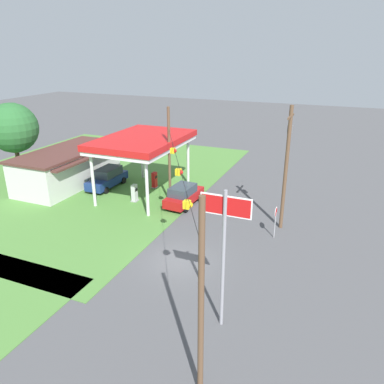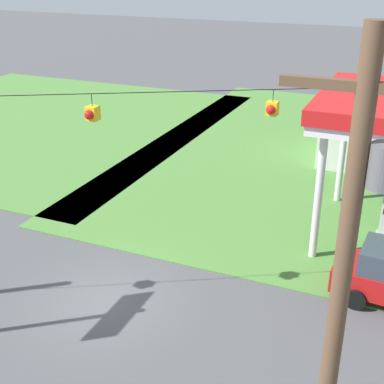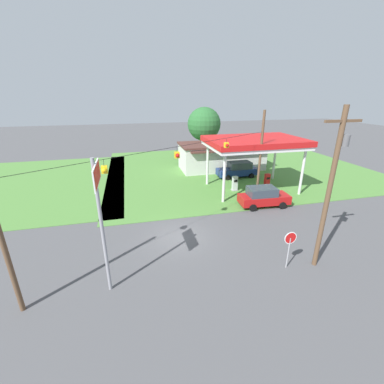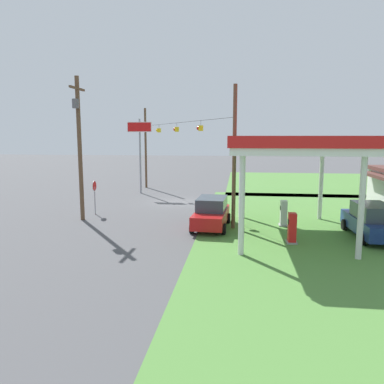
% 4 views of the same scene
% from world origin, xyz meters
% --- Properties ---
extents(ground_plane, '(160.00, 160.00, 0.00)m').
position_xyz_m(ground_plane, '(0.00, 0.00, 0.00)').
color(ground_plane, '#4C4C4F').
extents(grass_verge_station_corner, '(36.00, 28.00, 0.04)m').
position_xyz_m(grass_verge_station_corner, '(11.86, 16.97, 0.02)').
color(grass_verge_station_corner, '#4C7F38').
rests_on(grass_verge_station_corner, ground).
extents(grass_verge_opposite_corner, '(24.00, 24.00, 0.04)m').
position_xyz_m(grass_verge_opposite_corner, '(-16.00, 16.00, 0.02)').
color(grass_verge_opposite_corner, '#4C7F38').
rests_on(grass_verge_opposite_corner, ground).
extents(gas_station_canopy, '(10.01, 6.82, 5.71)m').
position_xyz_m(gas_station_canopy, '(9.86, 8.17, 5.20)').
color(gas_station_canopy, silver).
rests_on(gas_station_canopy, ground).
extents(gas_station_store, '(11.76, 5.87, 3.68)m').
position_xyz_m(gas_station_store, '(9.52, 16.95, 1.86)').
color(gas_station_store, silver).
rests_on(gas_station_store, ground).
extents(fuel_pump_near, '(0.71, 0.56, 1.66)m').
position_xyz_m(fuel_pump_near, '(7.90, 8.17, 0.79)').
color(fuel_pump_near, gray).
rests_on(fuel_pump_near, ground).
extents(fuel_pump_far, '(0.71, 0.56, 1.66)m').
position_xyz_m(fuel_pump_far, '(11.82, 8.17, 0.79)').
color(fuel_pump_far, gray).
rests_on(fuel_pump_far, ground).
extents(car_at_pumps_front, '(4.82, 2.33, 1.90)m').
position_xyz_m(car_at_pumps_front, '(8.89, 3.64, 0.97)').
color(car_at_pumps_front, '#AD1414').
rests_on(car_at_pumps_front, ground).
extents(car_at_pumps_rear, '(5.18, 2.16, 1.99)m').
position_xyz_m(car_at_pumps_rear, '(10.21, 12.71, 1.01)').
color(car_at_pumps_rear, navy).
rests_on(car_at_pumps_rear, ground).
extents(stop_sign_roadside, '(0.80, 0.08, 2.50)m').
position_xyz_m(stop_sign_roadside, '(5.79, -5.18, 1.81)').
color(stop_sign_roadside, '#99999E').
rests_on(stop_sign_roadside, ground).
extents(stop_sign_overhead, '(0.22, 2.48, 7.41)m').
position_xyz_m(stop_sign_overhead, '(-4.68, -4.52, 5.30)').
color(stop_sign_overhead, gray).
rests_on(stop_sign_overhead, ground).
extents(utility_pole_main, '(2.20, 0.44, 9.60)m').
position_xyz_m(utility_pole_main, '(7.74, -5.33, 5.37)').
color(utility_pole_main, brown).
rests_on(utility_pole_main, ground).
extents(signal_span_gantry, '(18.08, 10.24, 8.76)m').
position_xyz_m(signal_span_gantry, '(-0.00, -0.01, 4.70)').
color(signal_span_gantry, brown).
rests_on(signal_span_gantry, ground).
extents(tree_behind_station, '(5.15, 5.15, 8.20)m').
position_xyz_m(tree_behind_station, '(8.60, 22.83, 5.61)').
color(tree_behind_station, '#4C3828').
rests_on(tree_behind_station, ground).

